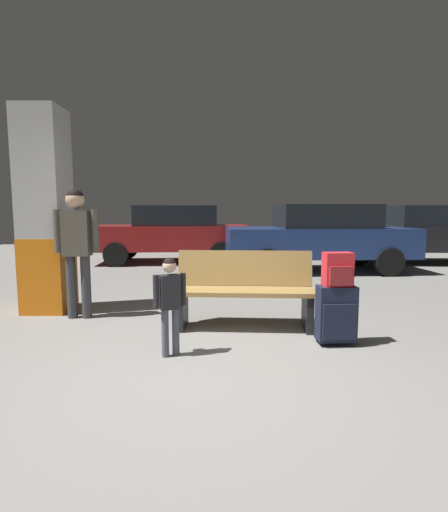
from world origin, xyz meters
TOP-DOWN VIEW (x-y plane):
  - ground_plane at (0.00, 4.00)m, footprint 18.00×18.00m
  - structural_pillar at (-2.14, 2.15)m, footprint 0.57×0.57m
  - bench at (0.48, 1.39)m, footprint 1.63×0.61m
  - suitcase at (1.38, 0.79)m, footprint 0.39×0.25m
  - backpack_bright at (1.38, 0.79)m, footprint 0.29×0.21m
  - child at (-0.26, 0.48)m, footprint 0.29×0.18m
  - adult at (-1.60, 1.79)m, footprint 0.56×0.23m
  - parked_car_side at (5.66, 7.17)m, footprint 4.20×2.01m
  - parked_car_near at (2.41, 5.72)m, footprint 4.19×1.97m
  - parked_car_far at (-1.15, 7.31)m, footprint 4.22×2.04m

SIDE VIEW (x-z plane):
  - ground_plane at x=0.00m, z-range -0.10..0.00m
  - suitcase at x=1.38m, z-range 0.02..0.62m
  - bench at x=0.48m, z-range 0.00..0.88m
  - child at x=-0.26m, z-range 0.11..1.04m
  - backpack_bright at x=1.38m, z-range 0.60..0.94m
  - parked_car_side at x=5.66m, z-range 0.05..1.56m
  - parked_car_near at x=2.41m, z-range 0.05..1.56m
  - parked_car_far at x=-1.15m, z-range 0.05..1.56m
  - adult at x=-1.60m, z-range 0.19..1.82m
  - structural_pillar at x=-2.14m, z-range -0.01..2.69m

